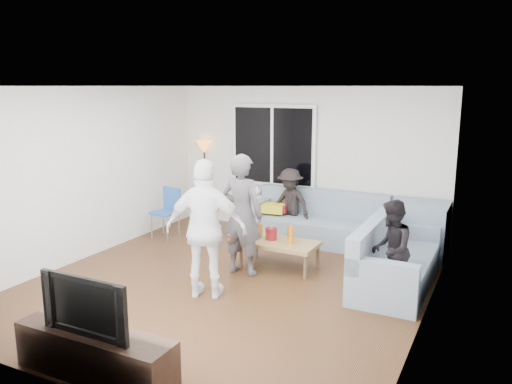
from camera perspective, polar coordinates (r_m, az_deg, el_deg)
The scene contains 30 objects.
floor at distance 6.97m, azimuth -2.99°, elevation -10.29°, with size 5.00×5.50×0.04m, color #56351C.
ceiling at distance 6.46m, azimuth -3.25°, elevation 11.95°, with size 5.00×5.50×0.04m, color white.
wall_back at distance 9.07m, azimuth 5.60°, elevation 3.49°, with size 5.00×0.04×2.60m, color silver.
wall_front at distance 4.48m, azimuth -21.03°, elevation -5.89°, with size 5.00×0.04×2.60m, color silver.
wall_left at distance 8.12m, azimuth -18.76°, elevation 1.95°, with size 0.04×5.50×2.60m, color silver.
wall_right at distance 5.80m, azimuth 19.08°, elevation -1.82°, with size 0.04×5.50×2.60m, color silver.
window_frame at distance 9.19m, azimuth 1.94°, elevation 5.23°, with size 1.62×0.06×1.47m, color white.
window_glass at distance 9.16m, azimuth 1.84°, elevation 5.20°, with size 1.50×0.02×1.35m, color black.
window_mullion at distance 9.15m, azimuth 1.81°, elevation 5.19°, with size 0.05×0.03×1.35m, color white.
radiator at distance 9.38m, azimuth 1.79°, elevation -2.35°, with size 1.30×0.12×0.62m, color silver.
potted_plant at distance 9.12m, azimuth 3.54°, elevation 0.36°, with size 0.19×0.16×0.35m, color #3A6F2C.
vase at distance 9.39m, azimuth 0.11°, elevation 0.16°, with size 0.17×0.17×0.17m, color white.
sofa_back_section at distance 8.64m, azimuth 6.85°, elevation -2.88°, with size 2.30×0.85×0.85m, color gray, non-canonical shape.
sofa_right_section at distance 7.00m, azimuth 15.58°, elevation -6.76°, with size 0.85×2.00×0.85m, color gray, non-canonical shape.
sofa_corner at distance 8.25m, azimuth 17.76°, elevation -4.07°, with size 0.85×0.85×0.85m, color gray.
cushion_yellow at distance 8.89m, azimuth 2.01°, elevation -1.81°, with size 0.38×0.32×0.14m, color yellow.
cushion_red at distance 8.94m, azimuth 2.52°, elevation -1.74°, with size 0.36×0.30×0.13m, color maroon.
coffee_table at distance 7.45m, azimuth 2.64°, elevation -7.02°, with size 1.10×0.60×0.40m, color #9B814B.
pitcher at distance 7.45m, azimuth 1.72°, elevation -4.70°, with size 0.17×0.17×0.17m, color maroon.
side_chair at distance 8.99m, azimuth -10.18°, elevation -2.37°, with size 0.40×0.40×0.86m, color #2859AD, non-canonical shape.
floor_lamp at distance 9.97m, azimuth -5.77°, elevation 1.21°, with size 0.32×0.32×1.56m, color orange, non-canonical shape.
player_left at distance 7.05m, azimuth -1.59°, elevation -2.56°, with size 0.62×0.41×1.71m, color #535358.
player_right at distance 6.29m, azimuth -5.60°, elevation -4.19°, with size 1.02×0.43×1.75m, color white.
spectator_right at distance 6.51m, azimuth 14.88°, elevation -6.28°, with size 0.61×0.47×1.25m, color black.
spectator_back at distance 8.80m, azimuth 3.82°, elevation -1.30°, with size 0.79×0.45×1.22m, color black.
tv_console at distance 5.05m, azimuth -17.57°, elevation -16.92°, with size 1.60×0.40×0.44m, color #322319.
television at distance 4.84m, azimuth -17.94°, elevation -11.76°, with size 0.95×0.12×0.55m, color black.
bottle_d at distance 7.23m, azimuth 3.94°, elevation -4.84°, with size 0.07×0.07×0.27m, color orange.
bottle_c at distance 7.46m, azimuth 3.84°, elevation -4.60°, with size 0.07×0.07×0.19m, color black.
bottle_a at distance 7.55m, azimuth 0.46°, elevation -4.30°, with size 0.07×0.07×0.21m, color #C5740B.
Camera 1 is at (3.21, -5.61, 2.60)m, focal length 35.67 mm.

